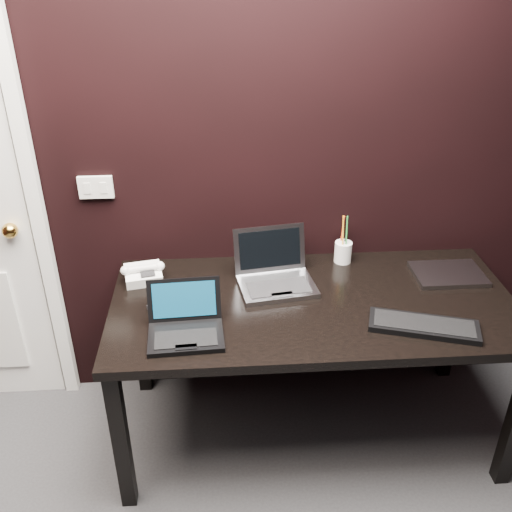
{
  "coord_description": "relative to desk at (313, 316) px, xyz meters",
  "views": [
    {
      "loc": [
        -0.08,
        -0.58,
        2.08
      ],
      "look_at": [
        0.05,
        1.35,
        0.99
      ],
      "focal_mm": 40.0,
      "sensor_mm": 36.0,
      "label": 1
    }
  ],
  "objects": [
    {
      "name": "pen_cup",
      "position": [
        0.19,
        0.32,
        0.13
      ],
      "size": [
        0.11,
        0.11,
        0.24
      ],
      "color": "white",
      "rests_on": "desk"
    },
    {
      "name": "closed_laptop",
      "position": [
        0.63,
        0.15,
        0.09
      ],
      "size": [
        0.31,
        0.22,
        0.02
      ],
      "color": "gray",
      "rests_on": "desk"
    },
    {
      "name": "desk_phone",
      "position": [
        -0.73,
        0.21,
        0.11
      ],
      "size": [
        0.2,
        0.17,
        0.09
      ],
      "color": "white",
      "rests_on": "desk"
    },
    {
      "name": "netbook",
      "position": [
        -0.53,
        -0.19,
        0.11
      ],
      "size": [
        0.3,
        0.27,
        0.18
      ],
      "color": "black",
      "rests_on": "desk"
    },
    {
      "name": "desk",
      "position": [
        0.0,
        0.0,
        0.0
      ],
      "size": [
        1.7,
        0.8,
        0.74
      ],
      "color": "black",
      "rests_on": "ground"
    },
    {
      "name": "ext_keyboard",
      "position": [
        0.4,
        -0.22,
        0.09
      ],
      "size": [
        0.44,
        0.26,
        0.03
      ],
      "color": "black",
      "rests_on": "desk"
    },
    {
      "name": "silver_laptop",
      "position": [
        -0.15,
        0.14,
        0.12
      ],
      "size": [
        0.36,
        0.33,
        0.22
      ],
      "color": "#96959A",
      "rests_on": "desk"
    },
    {
      "name": "mobile_phone",
      "position": [
        -0.66,
        -0.0,
        0.11
      ],
      "size": [
        0.07,
        0.06,
        0.09
      ],
      "color": "black",
      "rests_on": "desk"
    },
    {
      "name": "wall_back",
      "position": [
        -0.3,
        0.4,
        0.64
      ],
      "size": [
        4.0,
        0.0,
        4.0
      ],
      "primitive_type": "plane",
      "rotation": [
        1.57,
        0.0,
        0.0
      ],
      "color": "black",
      "rests_on": "ground"
    },
    {
      "name": "wall_switch",
      "position": [
        -0.92,
        0.39,
        0.46
      ],
      "size": [
        0.15,
        0.02,
        0.1
      ],
      "color": "silver",
      "rests_on": "wall_back"
    }
  ]
}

